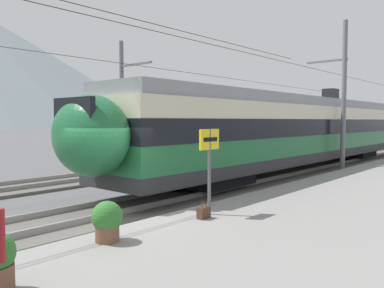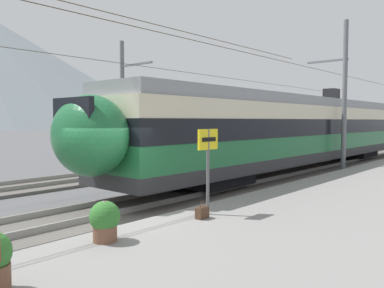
{
  "view_description": "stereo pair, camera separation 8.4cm",
  "coord_description": "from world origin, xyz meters",
  "views": [
    {
      "loc": [
        -5.96,
        -7.71,
        2.69
      ],
      "look_at": [
        6.29,
        2.93,
        1.71
      ],
      "focal_mm": 36.71,
      "sensor_mm": 36.0,
      "label": 1
    },
    {
      "loc": [
        -5.9,
        -7.77,
        2.69
      ],
      "look_at": [
        6.29,
        2.93,
        1.71
      ],
      "focal_mm": 36.71,
      "sensor_mm": 36.0,
      "label": 2
    }
  ],
  "objects": [
    {
      "name": "potted_plant_by_shelter",
      "position": [
        -1.47,
        -1.67,
        0.81
      ],
      "size": [
        0.59,
        0.59,
        0.78
      ],
      "color": "brown",
      "rests_on": "platform_slab"
    },
    {
      "name": "platform_sign",
      "position": [
        1.5,
        -1.79,
        1.92
      ],
      "size": [
        0.7,
        0.08,
        2.1
      ],
      "color": "#59595B",
      "rests_on": "platform_slab"
    },
    {
      "name": "handbag_near_sign",
      "position": [
        1.1,
        -1.95,
        0.53
      ],
      "size": [
        0.32,
        0.18,
        0.4
      ],
      "color": "#472D1E",
      "rests_on": "platform_slab"
    },
    {
      "name": "catenary_mast_far_side",
      "position": [
        8.0,
        9.38,
        3.77
      ],
      "size": [
        49.01,
        2.56,
        7.07
      ],
      "color": "slate",
      "rests_on": "ground"
    },
    {
      "name": "platform_slab",
      "position": [
        0.0,
        -4.03,
        0.19
      ],
      "size": [
        120.0,
        6.17,
        0.38
      ],
      "primitive_type": "cube",
      "color": "gray",
      "rests_on": "ground"
    },
    {
      "name": "ground_plane",
      "position": [
        0.0,
        0.0,
        0.0
      ],
      "size": [
        400.0,
        400.0,
        0.0
      ],
      "primitive_type": "plane",
      "color": "#565659"
    },
    {
      "name": "train_near_platform",
      "position": [
        12.68,
        1.38,
        2.22
      ],
      "size": [
        26.33,
        2.89,
        4.27
      ],
      "color": "#2D2D30",
      "rests_on": "track_near"
    },
    {
      "name": "train_far_track",
      "position": [
        28.42,
        7.32,
        2.23
      ],
      "size": [
        32.35,
        2.97,
        4.27
      ],
      "color": "#2D2D30",
      "rests_on": "track_far"
    },
    {
      "name": "track_near",
      "position": [
        0.0,
        1.38,
        0.07
      ],
      "size": [
        120.0,
        3.0,
        0.28
      ],
      "color": "#5B5651",
      "rests_on": "ground"
    },
    {
      "name": "catenary_mast_mid",
      "position": [
        14.07,
        -0.32,
        4.03
      ],
      "size": [
        49.01,
        2.15,
        7.7
      ],
      "color": "slate",
      "rests_on": "ground"
    }
  ]
}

